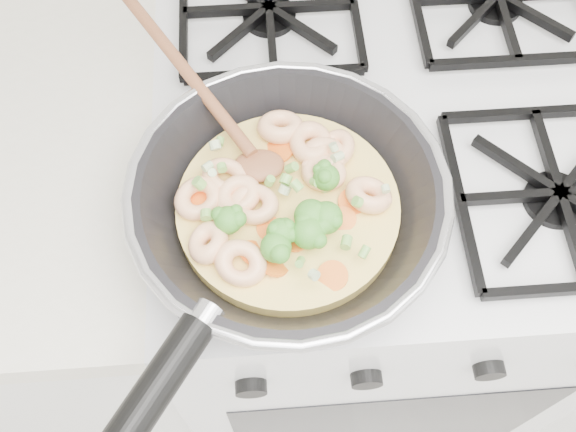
{
  "coord_description": "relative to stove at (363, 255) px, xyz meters",
  "views": [
    {
      "loc": [
        -0.17,
        1.21,
        1.54
      ],
      "look_at": [
        -0.15,
        1.54,
        0.93
      ],
      "focal_mm": 40.93,
      "sensor_mm": 36.0,
      "label": 1
    }
  ],
  "objects": [
    {
      "name": "stove",
      "position": [
        0.0,
        0.0,
        0.0
      ],
      "size": [
        0.6,
        0.6,
        0.92
      ],
      "color": "white",
      "rests_on": "ground"
    },
    {
      "name": "skillet",
      "position": [
        -0.15,
        -0.17,
        0.5
      ],
      "size": [
        0.37,
        0.58,
        0.09
      ],
      "rotation": [
        0.0,
        0.0,
        0.05
      ],
      "color": "black",
      "rests_on": "stove"
    }
  ]
}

